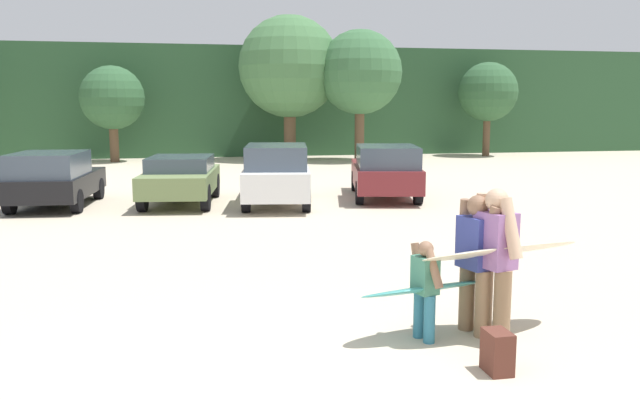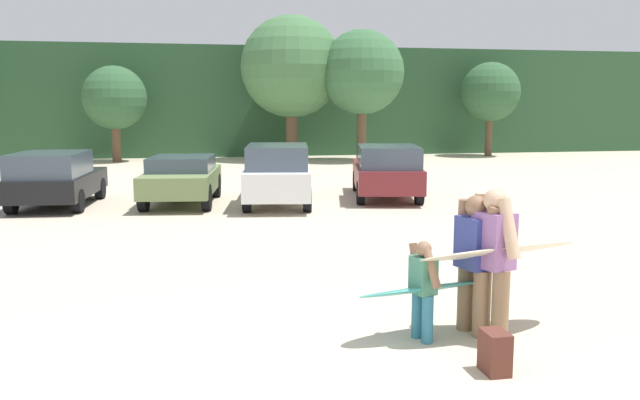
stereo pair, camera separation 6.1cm
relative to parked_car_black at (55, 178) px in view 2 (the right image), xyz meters
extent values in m
cube|color=#284C2D|center=(4.40, 22.66, 2.17)|extent=(108.00, 12.00, 5.95)
cylinder|color=brown|center=(0.02, 14.62, 0.10)|extent=(0.44, 0.44, 1.82)
sphere|color=#2D5633|center=(0.02, 14.62, 2.33)|extent=(3.10, 3.10, 3.10)
cylinder|color=brown|center=(8.69, 14.18, 0.45)|extent=(0.61, 0.61, 2.52)
sphere|color=#427042|center=(8.69, 14.18, 3.89)|extent=(5.11, 5.11, 5.11)
cylinder|color=brown|center=(11.98, 12.76, 0.50)|extent=(0.48, 0.48, 2.62)
sphere|color=#38663D|center=(11.98, 12.76, 3.58)|extent=(4.15, 4.15, 4.15)
cylinder|color=brown|center=(19.66, 14.55, 0.26)|extent=(0.39, 0.39, 2.13)
sphere|color=#2D5633|center=(19.66, 14.55, 2.68)|extent=(3.20, 3.20, 3.20)
cube|color=black|center=(0.02, 0.24, -0.20)|extent=(2.16, 4.07, 0.59)
cube|color=#3F4C5B|center=(-0.03, -0.44, 0.41)|extent=(1.88, 2.46, 0.63)
cylinder|color=black|center=(-0.71, 1.60, -0.50)|extent=(0.27, 0.64, 0.62)
cylinder|color=black|center=(0.95, 1.47, -0.50)|extent=(0.27, 0.64, 0.62)
cylinder|color=black|center=(-0.91, -0.99, -0.50)|extent=(0.27, 0.64, 0.62)
cylinder|color=black|center=(0.74, -1.13, -0.50)|extent=(0.27, 0.64, 0.62)
cube|color=#6B7F4C|center=(3.38, -0.02, -0.16)|extent=(2.35, 4.23, 0.59)
cube|color=#3F4C5B|center=(3.39, 0.00, 0.34)|extent=(1.96, 2.35, 0.40)
cylinder|color=black|center=(2.74, 1.40, -0.45)|extent=(0.31, 0.74, 0.72)
cylinder|color=black|center=(4.38, 1.18, -0.45)|extent=(0.31, 0.74, 0.72)
cylinder|color=black|center=(2.39, -1.23, -0.45)|extent=(0.31, 0.74, 0.72)
cylinder|color=black|center=(4.02, -1.45, -0.45)|extent=(0.31, 0.74, 0.72)
cube|color=white|center=(6.07, -0.45, -0.10)|extent=(2.45, 4.94, 0.75)
cube|color=#3F4C5B|center=(5.96, -1.14, 0.58)|extent=(1.97, 2.73, 0.62)
cylinder|color=black|center=(5.52, 1.21, -0.48)|extent=(0.32, 0.69, 0.66)
cylinder|color=black|center=(7.08, 0.97, -0.48)|extent=(0.32, 0.69, 0.66)
cylinder|color=black|center=(5.05, -1.88, -0.48)|extent=(0.32, 0.69, 0.66)
cylinder|color=black|center=(6.61, -2.12, -0.48)|extent=(0.32, 0.69, 0.66)
cube|color=maroon|center=(9.42, 0.12, -0.14)|extent=(2.71, 4.74, 0.67)
cube|color=#3F4C5B|center=(9.24, -0.69, 0.50)|extent=(2.15, 2.71, 0.62)
cylinder|color=black|center=(8.92, 1.73, -0.48)|extent=(0.35, 0.69, 0.66)
cylinder|color=black|center=(10.53, 1.39, -0.48)|extent=(0.35, 0.69, 0.66)
cylinder|color=black|center=(8.31, -1.14, -0.48)|extent=(0.35, 0.69, 0.66)
cylinder|color=black|center=(9.92, -1.48, -0.48)|extent=(0.35, 0.69, 0.66)
cylinder|color=#8C6B4C|center=(7.20, -11.83, -0.37)|extent=(0.20, 0.20, 0.87)
cylinder|color=#8C6B4C|center=(7.11, -11.53, -0.37)|extent=(0.20, 0.20, 0.87)
cube|color=#9966A5|center=(7.16, -11.68, 0.39)|extent=(0.44, 0.52, 0.67)
sphere|color=#D8AD8C|center=(7.16, -11.68, 0.87)|extent=(0.28, 0.28, 0.28)
cylinder|color=#D8AD8C|center=(7.22, -11.92, 0.57)|extent=(0.24, 0.39, 0.71)
cylinder|color=#D8AD8C|center=(7.09, -11.45, 0.57)|extent=(0.18, 0.18, 0.70)
cylinder|color=teal|center=(6.35, -11.70, -0.52)|extent=(0.13, 0.13, 0.58)
cylinder|color=teal|center=(6.30, -11.50, -0.52)|extent=(0.13, 0.13, 0.58)
cube|color=#3F7F66|center=(6.32, -11.60, -0.01)|extent=(0.29, 0.34, 0.44)
sphere|color=#8C664C|center=(6.32, -11.60, 0.30)|extent=(0.18, 0.18, 0.18)
cylinder|color=#8C664C|center=(6.37, -11.75, 0.11)|extent=(0.18, 0.33, 0.46)
cylinder|color=#8C664C|center=(6.28, -11.44, 0.11)|extent=(0.15, 0.23, 0.48)
cylinder|color=#8C6B4C|center=(7.05, -11.63, -0.40)|extent=(0.19, 0.19, 0.82)
cylinder|color=#8C6B4C|center=(6.97, -11.34, -0.40)|extent=(0.19, 0.19, 0.82)
cube|color=#333D8C|center=(7.01, -11.49, 0.33)|extent=(0.42, 0.49, 0.63)
sphere|color=#8C664C|center=(7.01, -11.49, 0.77)|extent=(0.26, 0.26, 0.26)
cylinder|color=#8C664C|center=(7.08, -11.71, 0.49)|extent=(0.22, 0.34, 0.68)
cylinder|color=#8C664C|center=(6.95, -11.26, 0.49)|extent=(0.18, 0.20, 0.67)
ellipsoid|color=beige|center=(7.31, -11.58, 0.23)|extent=(2.34, 1.10, 0.29)
ellipsoid|color=teal|center=(6.38, -11.49, -0.21)|extent=(1.82, 0.85, 0.23)
cube|color=#592D23|center=(6.74, -12.65, -0.58)|extent=(0.24, 0.34, 0.45)
camera|label=1|loc=(3.65, -18.61, 1.97)|focal=36.36mm
camera|label=2|loc=(3.71, -18.62, 1.97)|focal=36.36mm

